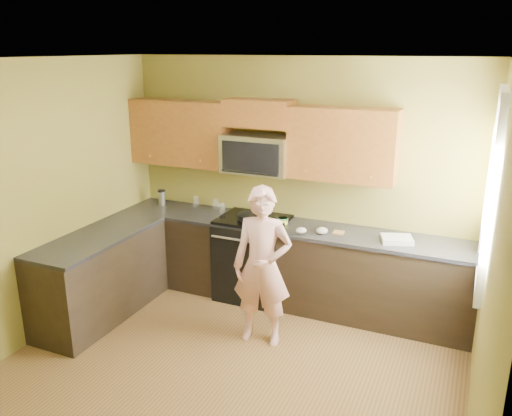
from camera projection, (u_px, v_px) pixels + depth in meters
The scene contains 27 objects.
floor at pixel (217, 384), 4.51m from camera, with size 4.00×4.00×0.00m, color brown.
ceiling at pixel (208, 60), 3.71m from camera, with size 4.00×4.00×0.00m, color white.
wall_back at pixel (297, 181), 5.86m from camera, with size 4.00×4.00×0.00m, color olive.
wall_front at pixel (4, 379), 2.36m from camera, with size 4.00×4.00×0.00m, color olive.
wall_left at pixel (24, 207), 4.88m from camera, with size 4.00×4.00×0.00m, color olive.
wall_right at pixel (489, 281), 3.34m from camera, with size 4.00×4.00×0.00m, color olive.
cabinet_back_run at pixel (287, 265), 5.87m from camera, with size 4.00×0.60×0.88m, color black.
cabinet_left_run at pixel (101, 277), 5.56m from camera, with size 0.60×1.60×0.88m, color black.
countertop_back at pixel (287, 227), 5.72m from camera, with size 4.00×0.62×0.04m, color black.
countertop_left at pixel (98, 237), 5.42m from camera, with size 0.62×1.60×0.04m, color black.
stove at pixel (253, 257), 5.99m from camera, with size 0.76×0.65×0.95m, color black, non-canonical shape.
microwave at pixel (258, 172), 5.81m from camera, with size 0.76×0.40×0.42m, color silver, non-canonical shape.
upper_cab_left at pixel (183, 164), 6.22m from camera, with size 1.22×0.33×0.75m, color brown, non-canonical shape.
upper_cab_right at pixel (341, 180), 5.48m from camera, with size 1.12×0.33×0.75m, color brown, non-canonical shape.
upper_cab_over_mw at pixel (259, 113), 5.65m from camera, with size 0.76×0.33×0.30m, color brown.
window at pixel (492, 191), 4.31m from camera, with size 0.06×1.06×1.66m, color white, non-canonical shape.
woman at pixel (262, 267), 4.97m from camera, with size 0.57×0.38×1.57m, color #EF7B77.
frying_pan at pixel (249, 219), 5.82m from camera, with size 0.27×0.47×0.06m, color black, non-canonical shape.
butter_tub at pixel (283, 223), 5.76m from camera, with size 0.12×0.12×0.08m, color #FDFC42, non-canonical shape.
toast_slice at pixel (339, 233), 5.46m from camera, with size 0.11×0.11×0.01m, color #B27F47.
napkin_a at pixel (301, 231), 5.45m from camera, with size 0.11×0.12×0.06m, color silver.
napkin_b at pixel (322, 231), 5.44m from camera, with size 0.12×0.13×0.07m, color silver.
dish_towel at pixel (397, 239), 5.22m from camera, with size 0.30×0.24×0.05m, color white.
travel_mug at pixel (162, 205), 6.44m from camera, with size 0.09×0.09×0.19m, color silver, non-canonical shape.
glass_a at pixel (196, 202), 6.36m from camera, with size 0.07×0.07×0.12m, color silver.
glass_b at pixel (222, 208), 6.10m from camera, with size 0.07×0.07×0.12m, color silver.
glass_c at pixel (216, 204), 6.27m from camera, with size 0.07×0.07×0.12m, color silver.
Camera 1 is at (1.86, -3.40, 2.79)m, focal length 36.63 mm.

